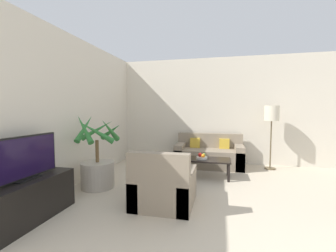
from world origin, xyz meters
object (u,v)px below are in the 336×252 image
Objects in this scene: television at (25,158)px; sofa_loveseat at (209,155)px; floor_lamp at (272,116)px; ottoman at (172,175)px; armchair at (164,187)px; coffee_table at (203,161)px; apple_green at (204,155)px; tv_console at (27,201)px; orange_fruit at (203,156)px; potted_palm at (98,166)px; apple_red at (200,155)px; fruit_bowl at (202,158)px.

sofa_loveseat is at bearing 58.05° from television.
ottoman is (-1.97, -1.65, -1.03)m from floor_lamp.
armchair is (1.51, 0.86, -0.53)m from television.
armchair is (-0.45, -1.49, -0.07)m from coffee_table.
apple_green is (1.97, 2.36, -0.34)m from television.
apple_green is (-0.06, -0.90, 0.18)m from sofa_loveseat.
tv_console is 16.25× the size of orange_fruit.
armchair reaches higher than sofa_loveseat.
sofa_loveseat is at bearing -176.77° from floor_lamp.
potted_palm reaches higher than apple_red.
potted_palm is at bearing -149.15° from apple_red.
potted_palm reaches higher than apple_green.
floor_lamp is 1.36× the size of coffee_table.
apple_green reaches higher than ottoman.
apple_red is at bearing 137.53° from orange_fruit.
apple_green is (-1.45, -0.98, -0.77)m from floor_lamp.
television is 13.85× the size of apple_green.
floor_lamp is at bearing 36.41° from orange_fruit.
tv_console is at bearing -135.80° from floor_lamp.
ottoman is at bearing 93.63° from armchair.
armchair is at bearing -18.27° from potted_palm.
fruit_bowl is 3.00× the size of orange_fruit.
fruit_bowl is at bearing 73.81° from armchair.
coffee_table is (-1.46, -0.99, -0.90)m from floor_lamp.
coffee_table is 2.06× the size of ottoman.
television is 3.01m from apple_red.
floor_lamp reaches higher than orange_fruit.
tv_console is at bearing -150.31° from armchair.
tv_console is 2.23m from ottoman.
tv_console is 5.42× the size of fruit_bowl.
apple_red is (1.90, 2.32, 0.20)m from tv_console.
floor_lamp is (1.40, 0.08, 0.95)m from sofa_loveseat.
apple_green is (0.01, 0.01, 0.13)m from coffee_table.
apple_red is at bearing 169.81° from fruit_bowl.
apple_red is at bearing -146.41° from floor_lamp.
fruit_bowl is 0.09m from orange_fruit.
sofa_loveseat is 0.96m from fruit_bowl.
armchair is at bearing -104.78° from apple_red.
floor_lamp reaches higher than armchair.
tv_console reaches higher than coffee_table.
floor_lamp is 1.98m from coffee_table.
tv_console is 3.07m from coffee_table.
tv_console is at bearing -131.08° from orange_fruit.
floor_lamp reaches higher than fruit_bowl.
armchair is at bearing -86.37° from ottoman.
television is 1.80× the size of ottoman.
armchair is at bearing 29.75° from television.
orange_fruit is 0.14× the size of ottoman.
potted_palm is (0.19, 1.30, 0.13)m from tv_console.
television is 11.54× the size of apple_red.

